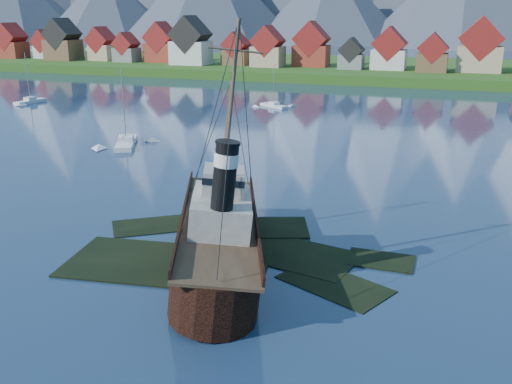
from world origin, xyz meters
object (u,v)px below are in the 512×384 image
(tugboat_wreck, at_px, (221,230))
(sailboat_c, at_px, (274,106))
(sailboat_a, at_px, (126,143))
(sailboat_b, at_px, (30,102))

(tugboat_wreck, height_order, sailboat_c, tugboat_wreck)
(sailboat_a, bearing_deg, sailboat_c, 50.72)
(tugboat_wreck, bearing_deg, sailboat_c, 82.42)
(tugboat_wreck, xyz_separation_m, sailboat_c, (-21.31, 83.92, -2.60))
(tugboat_wreck, distance_m, sailboat_a, 50.08)
(sailboat_a, height_order, sailboat_c, sailboat_a)
(tugboat_wreck, xyz_separation_m, sailboat_a, (-32.92, 37.65, -2.54))
(sailboat_a, xyz_separation_m, sailboat_b, (-46.75, 32.29, 0.00))
(tugboat_wreck, relative_size, sailboat_a, 2.14)
(sailboat_a, relative_size, sailboat_b, 1.05)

